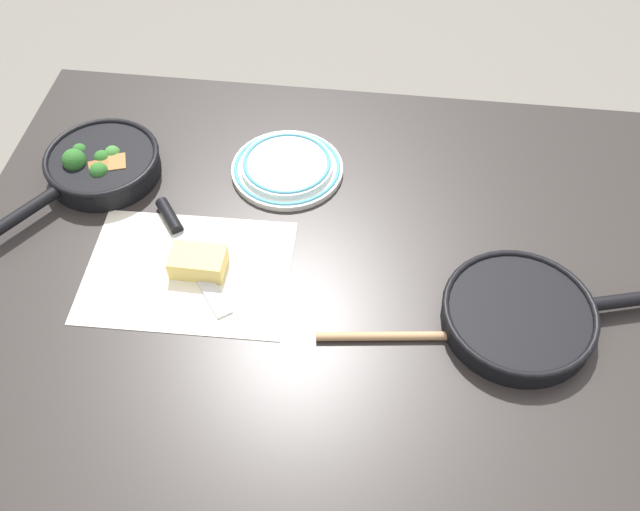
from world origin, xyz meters
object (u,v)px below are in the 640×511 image
(skillet_eggs, at_px, (520,315))
(grater_knife, at_px, (182,239))
(dinner_plate_stack, at_px, (287,167))
(wooden_spoon, at_px, (443,336))
(skillet_broccoli, at_px, (100,164))
(cheese_block, at_px, (198,262))

(skillet_eggs, distance_m, grater_knife, 0.62)
(grater_knife, xyz_separation_m, dinner_plate_stack, (0.17, 0.21, 0.00))
(wooden_spoon, distance_m, dinner_plate_stack, 0.49)
(grater_knife, height_order, dinner_plate_stack, dinner_plate_stack)
(dinner_plate_stack, bearing_deg, wooden_spoon, -49.09)
(skillet_broccoli, height_order, skillet_eggs, skillet_broccoli)
(dinner_plate_stack, bearing_deg, grater_knife, -128.00)
(skillet_eggs, relative_size, cheese_block, 3.79)
(skillet_eggs, height_order, dinner_plate_stack, skillet_eggs)
(skillet_broccoli, distance_m, wooden_spoon, 0.75)
(skillet_broccoli, xyz_separation_m, grater_knife, (0.20, -0.16, -0.02))
(skillet_broccoli, xyz_separation_m, dinner_plate_stack, (0.37, 0.06, -0.02))
(wooden_spoon, bearing_deg, skillet_eggs, 12.75)
(skillet_broccoli, relative_size, dinner_plate_stack, 1.49)
(grater_knife, height_order, cheese_block, cheese_block)
(skillet_broccoli, bearing_deg, grater_knife, 85.90)
(wooden_spoon, height_order, dinner_plate_stack, dinner_plate_stack)
(skillet_eggs, distance_m, cheese_block, 0.57)
(cheese_block, distance_m, dinner_plate_stack, 0.30)
(dinner_plate_stack, bearing_deg, cheese_block, -113.84)
(grater_knife, bearing_deg, wooden_spoon, 36.17)
(cheese_block, bearing_deg, skillet_broccoli, 139.03)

